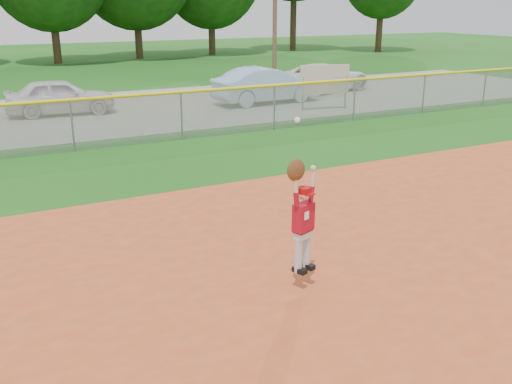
% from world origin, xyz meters
% --- Properties ---
extents(ground, '(120.00, 120.00, 0.00)m').
position_xyz_m(ground, '(0.00, 0.00, 0.00)').
color(ground, '#174F12').
rests_on(ground, ground).
extents(parking_strip, '(44.00, 10.00, 0.03)m').
position_xyz_m(parking_strip, '(0.00, 16.00, 0.01)').
color(parking_strip, gray).
rests_on(parking_strip, ground).
extents(car_white_a, '(4.17, 1.99, 1.38)m').
position_xyz_m(car_white_a, '(-2.67, 16.11, 0.72)').
color(car_white_a, silver).
rests_on(car_white_a, parking_strip).
extents(car_blue, '(4.70, 1.87, 1.52)m').
position_xyz_m(car_blue, '(5.63, 14.85, 0.79)').
color(car_blue, '#8AB2CE').
rests_on(car_blue, parking_strip).
extents(car_white_b, '(5.17, 3.22, 1.33)m').
position_xyz_m(car_white_b, '(9.86, 16.63, 0.70)').
color(car_white_b, silver).
rests_on(car_white_b, parking_strip).
extents(sponsor_sign, '(2.02, 0.46, 1.82)m').
position_xyz_m(sponsor_sign, '(6.84, 12.20, 1.20)').
color(sponsor_sign, gray).
rests_on(sponsor_sign, ground).
extents(outfield_fence, '(40.06, 0.10, 1.55)m').
position_xyz_m(outfield_fence, '(0.00, 10.00, 0.88)').
color(outfield_fence, gray).
rests_on(outfield_fence, ground).
extents(ballplayer, '(0.58, 0.32, 2.34)m').
position_xyz_m(ballplayer, '(-1.92, -0.27, 1.19)').
color(ballplayer, silver).
rests_on(ballplayer, ground).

